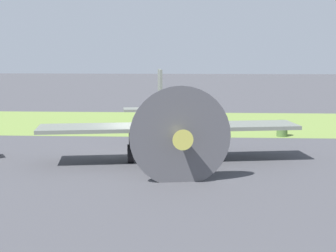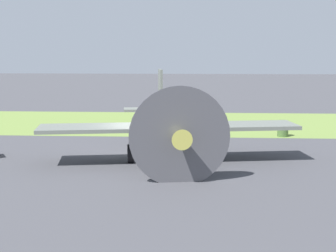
% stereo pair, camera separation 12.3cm
% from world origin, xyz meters
% --- Properties ---
extents(ground_plane, '(160.00, 160.00, 0.00)m').
position_xyz_m(ground_plane, '(0.00, 0.00, 0.00)').
color(ground_plane, '#424247').
extents(grass_verge, '(120.00, 11.00, 0.01)m').
position_xyz_m(grass_verge, '(0.00, -11.23, 0.00)').
color(grass_verge, olive).
rests_on(grass_verge, ground).
extents(airplane_lead, '(11.29, 8.99, 3.99)m').
position_xyz_m(airplane_lead, '(-1.36, 0.06, 1.67)').
color(airplane_lead, slate).
rests_on(airplane_lead, ground).
extents(fuel_drum, '(0.60, 0.60, 0.90)m').
position_xyz_m(fuel_drum, '(-7.39, -6.30, 0.45)').
color(fuel_drum, '#476633').
rests_on(fuel_drum, ground).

